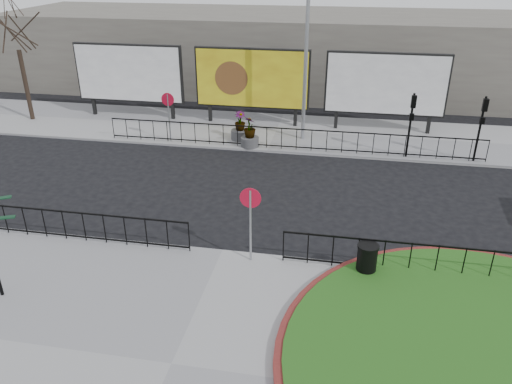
% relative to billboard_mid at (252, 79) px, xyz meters
% --- Properties ---
extents(ground, '(90.00, 90.00, 0.00)m').
position_rel_billboard_mid_xyz_m(ground, '(1.50, -12.97, -2.60)').
color(ground, black).
rests_on(ground, ground).
extents(pavement_near, '(30.00, 10.00, 0.12)m').
position_rel_billboard_mid_xyz_m(pavement_near, '(1.50, -17.97, -2.54)').
color(pavement_near, gray).
rests_on(pavement_near, ground).
extents(pavement_far, '(44.00, 6.00, 0.12)m').
position_rel_billboard_mid_xyz_m(pavement_far, '(1.50, -0.97, -2.54)').
color(pavement_far, gray).
rests_on(pavement_far, ground).
extents(brick_edge, '(10.40, 10.40, 0.18)m').
position_rel_billboard_mid_xyz_m(brick_edge, '(9.00, -16.97, -2.39)').
color(brick_edge, maroon).
rests_on(brick_edge, pavement_near).
extents(grass_lawn, '(10.00, 10.00, 0.22)m').
position_rel_billboard_mid_xyz_m(grass_lawn, '(9.00, -16.97, -2.37)').
color(grass_lawn, '#245015').
rests_on(grass_lawn, pavement_near).
extents(railing_near_left, '(10.00, 0.10, 1.10)m').
position_rel_billboard_mid_xyz_m(railing_near_left, '(-4.50, -13.27, -1.93)').
color(railing_near_left, black).
rests_on(railing_near_left, pavement_near).
extents(railing_near_right, '(9.00, 0.10, 1.10)m').
position_rel_billboard_mid_xyz_m(railing_near_right, '(8.00, -13.27, -1.93)').
color(railing_near_right, black).
rests_on(railing_near_right, pavement_near).
extents(railing_far, '(18.00, 0.10, 1.10)m').
position_rel_billboard_mid_xyz_m(railing_far, '(2.50, -3.67, -1.93)').
color(railing_far, black).
rests_on(railing_far, pavement_far).
extents(speed_sign_far, '(0.64, 0.07, 2.47)m').
position_rel_billboard_mid_xyz_m(speed_sign_far, '(-3.50, -3.57, -0.68)').
color(speed_sign_far, gray).
rests_on(speed_sign_far, pavement_far).
extents(speed_sign_near, '(0.64, 0.07, 2.47)m').
position_rel_billboard_mid_xyz_m(speed_sign_near, '(2.50, -13.37, -0.68)').
color(speed_sign_near, gray).
rests_on(speed_sign_near, pavement_near).
extents(billboard_left, '(6.20, 0.31, 4.10)m').
position_rel_billboard_mid_xyz_m(billboard_left, '(-7.00, 0.00, 0.00)').
color(billboard_left, black).
rests_on(billboard_left, pavement_far).
extents(billboard_mid, '(6.20, 0.31, 4.10)m').
position_rel_billboard_mid_xyz_m(billboard_mid, '(0.00, 0.00, 0.00)').
color(billboard_mid, black).
rests_on(billboard_mid, pavement_far).
extents(billboard_right, '(6.20, 0.31, 4.10)m').
position_rel_billboard_mid_xyz_m(billboard_right, '(7.00, 0.00, 0.00)').
color(billboard_right, black).
rests_on(billboard_right, pavement_far).
extents(lamp_post, '(0.74, 0.18, 9.23)m').
position_rel_billboard_mid_xyz_m(lamp_post, '(3.01, -1.97, 2.23)').
color(lamp_post, gray).
rests_on(lamp_post, pavement_far).
extents(signal_pole_a, '(0.22, 0.26, 3.00)m').
position_rel_billboard_mid_xyz_m(signal_pole_a, '(8.00, -3.63, -0.50)').
color(signal_pole_a, black).
rests_on(signal_pole_a, pavement_far).
extents(signal_pole_b, '(0.22, 0.26, 3.00)m').
position_rel_billboard_mid_xyz_m(signal_pole_b, '(11.00, -3.63, -0.50)').
color(signal_pole_b, black).
rests_on(signal_pole_b, pavement_far).
extents(tree_left, '(2.00, 2.00, 7.00)m').
position_rel_billboard_mid_xyz_m(tree_left, '(-12.50, -1.47, 1.02)').
color(tree_left, '#2D2119').
rests_on(tree_left, pavement_far).
extents(building_backdrop, '(40.00, 10.00, 5.00)m').
position_rel_billboard_mid_xyz_m(building_backdrop, '(1.50, 9.03, -0.10)').
color(building_backdrop, slate).
rests_on(building_backdrop, ground).
extents(litter_bin, '(0.63, 0.63, 1.04)m').
position_rel_billboard_mid_xyz_m(litter_bin, '(6.00, -13.57, -1.95)').
color(litter_bin, black).
rests_on(litter_bin, pavement_near).
extents(planter_a, '(0.93, 0.93, 1.45)m').
position_rel_billboard_mid_xyz_m(planter_a, '(-0.11, -2.66, -1.95)').
color(planter_a, '#4C4C4F').
rests_on(planter_a, pavement_far).
extents(planter_b, '(0.89, 0.89, 1.50)m').
position_rel_billboard_mid_xyz_m(planter_b, '(0.56, -3.57, -1.88)').
color(planter_b, '#4C4C4F').
rests_on(planter_b, pavement_far).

